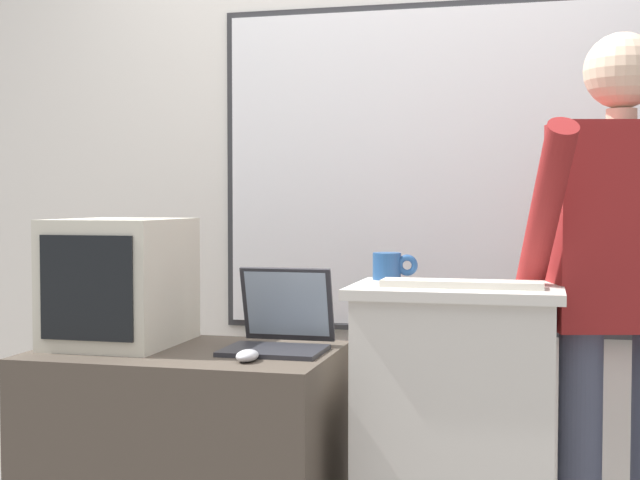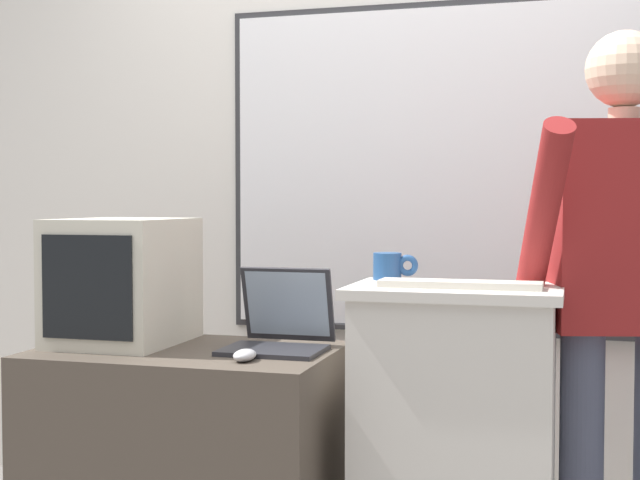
{
  "view_description": "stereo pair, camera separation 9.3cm",
  "coord_description": "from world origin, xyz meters",
  "px_view_note": "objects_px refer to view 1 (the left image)",
  "views": [
    {
      "loc": [
        0.61,
        -2.2,
        1.22
      ],
      "look_at": [
        -0.06,
        0.47,
        1.09
      ],
      "focal_mm": 50.0,
      "sensor_mm": 36.0,
      "label": 1
    },
    {
      "loc": [
        0.7,
        -2.17,
        1.22
      ],
      "look_at": [
        -0.06,
        0.47,
        1.09
      ],
      "focal_mm": 50.0,
      "sensor_mm": 36.0,
      "label": 2
    }
  ],
  "objects_px": {
    "wireless_keyboard": "(462,284)",
    "coffee_mug": "(389,266)",
    "side_desk": "(187,471)",
    "crt_monitor": "(121,282)",
    "laptop": "(281,326)",
    "lectern_podium": "(456,448)",
    "person_presenter": "(619,274)",
    "computer_mouse_by_laptop": "(247,356)"
  },
  "relations": [
    {
      "from": "wireless_keyboard",
      "to": "laptop",
      "type": "bearing_deg",
      "value": 174.19
    },
    {
      "from": "wireless_keyboard",
      "to": "coffee_mug",
      "type": "xyz_separation_m",
      "value": [
        -0.24,
        0.19,
        0.03
      ]
    },
    {
      "from": "lectern_podium",
      "to": "coffee_mug",
      "type": "height_order",
      "value": "coffee_mug"
    },
    {
      "from": "side_desk",
      "to": "person_presenter",
      "type": "distance_m",
      "value": 1.45
    },
    {
      "from": "lectern_podium",
      "to": "side_desk",
      "type": "xyz_separation_m",
      "value": [
        -0.82,
        -0.08,
        -0.11
      ]
    },
    {
      "from": "laptop",
      "to": "computer_mouse_by_laptop",
      "type": "distance_m",
      "value": 0.24
    },
    {
      "from": "laptop",
      "to": "coffee_mug",
      "type": "bearing_deg",
      "value": 23.42
    },
    {
      "from": "side_desk",
      "to": "crt_monitor",
      "type": "xyz_separation_m",
      "value": [
        -0.24,
        0.05,
        0.58
      ]
    },
    {
      "from": "side_desk",
      "to": "computer_mouse_by_laptop",
      "type": "bearing_deg",
      "value": -30.87
    },
    {
      "from": "wireless_keyboard",
      "to": "lectern_podium",
      "type": "bearing_deg",
      "value": 110.17
    },
    {
      "from": "person_presenter",
      "to": "lectern_podium",
      "type": "bearing_deg",
      "value": -172.92
    },
    {
      "from": "laptop",
      "to": "crt_monitor",
      "type": "bearing_deg",
      "value": -176.4
    },
    {
      "from": "lectern_podium",
      "to": "laptop",
      "type": "bearing_deg",
      "value": 179.64
    },
    {
      "from": "person_presenter",
      "to": "wireless_keyboard",
      "type": "distance_m",
      "value": 0.51
    },
    {
      "from": "laptop",
      "to": "coffee_mug",
      "type": "xyz_separation_m",
      "value": [
        0.31,
        0.14,
        0.18
      ]
    },
    {
      "from": "lectern_podium",
      "to": "wireless_keyboard",
      "type": "relative_size",
      "value": 2.11
    },
    {
      "from": "side_desk",
      "to": "computer_mouse_by_laptop",
      "type": "height_order",
      "value": "computer_mouse_by_laptop"
    },
    {
      "from": "person_presenter",
      "to": "wireless_keyboard",
      "type": "height_order",
      "value": "person_presenter"
    },
    {
      "from": "lectern_podium",
      "to": "side_desk",
      "type": "bearing_deg",
      "value": -174.42
    },
    {
      "from": "person_presenter",
      "to": "computer_mouse_by_laptop",
      "type": "height_order",
      "value": "person_presenter"
    },
    {
      "from": "crt_monitor",
      "to": "person_presenter",
      "type": "bearing_deg",
      "value": 7.99
    },
    {
      "from": "lectern_podium",
      "to": "wireless_keyboard",
      "type": "bearing_deg",
      "value": -69.83
    },
    {
      "from": "wireless_keyboard",
      "to": "coffee_mug",
      "type": "height_order",
      "value": "coffee_mug"
    },
    {
      "from": "person_presenter",
      "to": "coffee_mug",
      "type": "bearing_deg",
      "value": 169.25
    },
    {
      "from": "laptop",
      "to": "crt_monitor",
      "type": "distance_m",
      "value": 0.54
    },
    {
      "from": "laptop",
      "to": "side_desk",
      "type": "bearing_deg",
      "value": -163.39
    },
    {
      "from": "wireless_keyboard",
      "to": "crt_monitor",
      "type": "height_order",
      "value": "crt_monitor"
    },
    {
      "from": "lectern_podium",
      "to": "crt_monitor",
      "type": "bearing_deg",
      "value": -178.4
    },
    {
      "from": "lectern_podium",
      "to": "wireless_keyboard",
      "type": "height_order",
      "value": "wireless_keyboard"
    },
    {
      "from": "person_presenter",
      "to": "laptop",
      "type": "distance_m",
      "value": 1.03
    },
    {
      "from": "laptop",
      "to": "coffee_mug",
      "type": "relative_size",
      "value": 2.12
    },
    {
      "from": "side_desk",
      "to": "coffee_mug",
      "type": "bearing_deg",
      "value": 20.29
    },
    {
      "from": "person_presenter",
      "to": "computer_mouse_by_laptop",
      "type": "xyz_separation_m",
      "value": [
        -1.04,
        -0.41,
        -0.22
      ]
    },
    {
      "from": "lectern_podium",
      "to": "crt_monitor",
      "type": "xyz_separation_m",
      "value": [
        -1.06,
        -0.03,
        0.47
      ]
    },
    {
      "from": "crt_monitor",
      "to": "coffee_mug",
      "type": "height_order",
      "value": "crt_monitor"
    },
    {
      "from": "wireless_keyboard",
      "to": "computer_mouse_by_laptop",
      "type": "bearing_deg",
      "value": -163.46
    },
    {
      "from": "side_desk",
      "to": "laptop",
      "type": "bearing_deg",
      "value": 16.61
    },
    {
      "from": "side_desk",
      "to": "wireless_keyboard",
      "type": "bearing_deg",
      "value": 1.8
    },
    {
      "from": "computer_mouse_by_laptop",
      "to": "crt_monitor",
      "type": "bearing_deg",
      "value": 158.03
    },
    {
      "from": "side_desk",
      "to": "person_presenter",
      "type": "height_order",
      "value": "person_presenter"
    },
    {
      "from": "person_presenter",
      "to": "crt_monitor",
      "type": "relative_size",
      "value": 3.86
    },
    {
      "from": "laptop",
      "to": "crt_monitor",
      "type": "xyz_separation_m",
      "value": [
        -0.52,
        -0.03,
        0.13
      ]
    }
  ]
}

